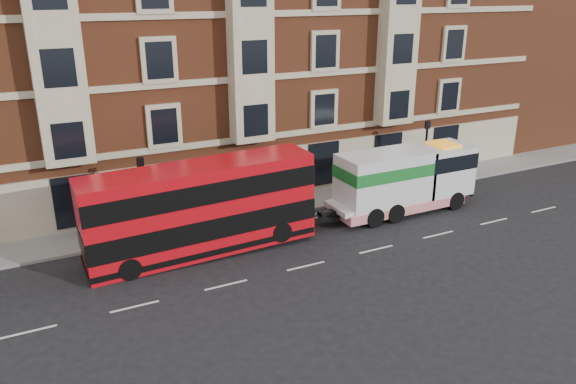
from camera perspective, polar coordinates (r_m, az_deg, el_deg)
name	(u,v)px	position (r m, az deg, el deg)	size (l,w,h in m)	color
ground	(306,266)	(26.67, 1.83, -7.53)	(120.00, 120.00, 0.00)	black
sidewalk	(245,211)	(32.82, -4.41, -1.98)	(90.00, 3.00, 0.15)	slate
victorian_terrace	(203,26)	(37.74, -8.64, 16.34)	(45.00, 12.00, 20.40)	brown
filler_east	(556,24)	(55.64, 25.55, 15.15)	(18.00, 10.00, 19.00)	brown
lamp_post_west	(143,192)	(29.12, -14.52, -0.01)	(0.35, 0.15, 4.35)	black
lamp_post_east	(426,149)	(36.95, 13.80, 4.27)	(0.35, 0.15, 4.35)	black
double_decker_bus	(201,208)	(27.30, -8.86, -1.57)	(11.17, 2.56, 4.52)	red
tow_truck	(402,180)	(32.87, 11.54, 1.23)	(8.95, 2.64, 3.73)	silver
pedestrian	(87,218)	(30.98, -19.76, -2.55)	(0.67, 0.44, 1.84)	#192332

